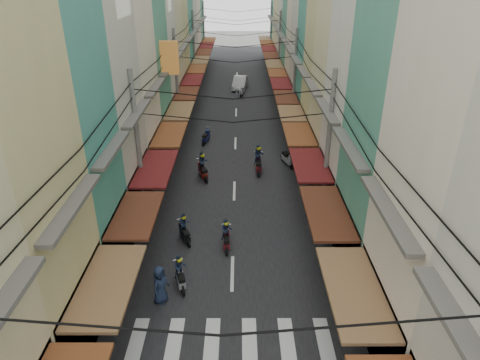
{
  "coord_description": "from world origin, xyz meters",
  "views": [
    {
      "loc": [
        0.34,
        -17.5,
        12.51
      ],
      "look_at": [
        0.35,
        2.7,
        2.41
      ],
      "focal_mm": 32.0,
      "sensor_mm": 36.0,
      "label": 1
    }
  ],
  "objects_px": {
    "bicycle": "(368,217)",
    "market_umbrella": "(418,265)",
    "white_car": "(240,89)",
    "traffic_sign": "(374,275)"
  },
  "relations": [
    {
      "from": "bicycle",
      "to": "market_umbrella",
      "type": "distance_m",
      "value": 7.52
    },
    {
      "from": "white_car",
      "to": "bicycle",
      "type": "height_order",
      "value": "white_car"
    },
    {
      "from": "bicycle",
      "to": "traffic_sign",
      "type": "distance_m",
      "value": 8.43
    },
    {
      "from": "market_umbrella",
      "to": "traffic_sign",
      "type": "relative_size",
      "value": 0.82
    },
    {
      "from": "bicycle",
      "to": "traffic_sign",
      "type": "xyz_separation_m",
      "value": [
        -2.17,
        -7.83,
        2.26
      ]
    },
    {
      "from": "market_umbrella",
      "to": "traffic_sign",
      "type": "height_order",
      "value": "traffic_sign"
    },
    {
      "from": "white_car",
      "to": "bicycle",
      "type": "distance_m",
      "value": 28.98
    },
    {
      "from": "white_car",
      "to": "market_umbrella",
      "type": "height_order",
      "value": "market_umbrella"
    },
    {
      "from": "traffic_sign",
      "to": "white_car",
      "type": "bearing_deg",
      "value": 97.88
    },
    {
      "from": "bicycle",
      "to": "market_umbrella",
      "type": "height_order",
      "value": "market_umbrella"
    }
  ]
}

